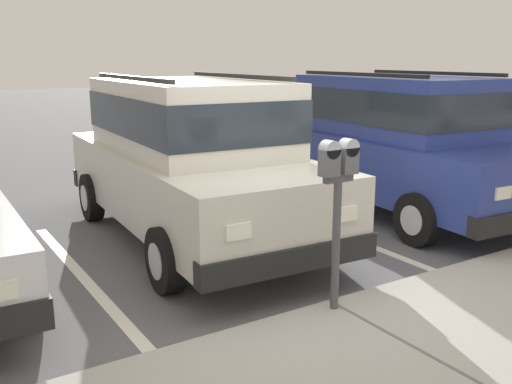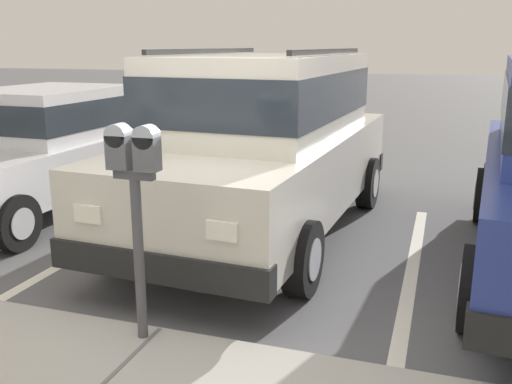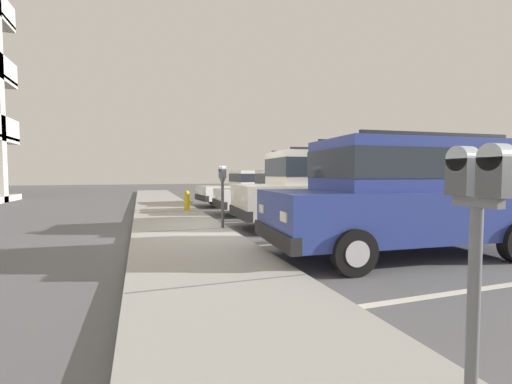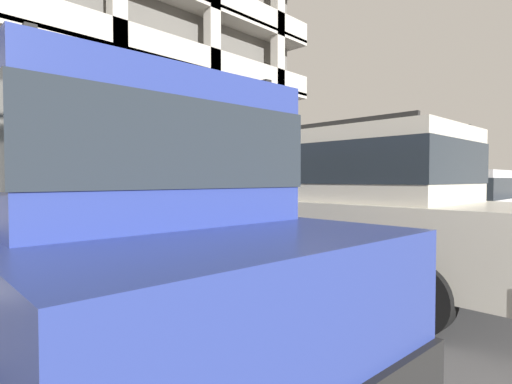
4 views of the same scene
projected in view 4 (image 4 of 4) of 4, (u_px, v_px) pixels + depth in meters
name	position (u px, v px, depth m)	size (l,w,h in m)	color
ground_plane	(214.00, 263.00, 6.88)	(80.00, 80.00, 0.10)	#565659
sidewalk	(171.00, 247.00, 7.76)	(40.00, 2.20, 0.12)	#9E9B93
parking_stall_lines	(335.00, 257.00, 7.10)	(13.12, 4.80, 0.01)	silver
silver_suv	(340.00, 202.00, 5.21)	(2.19, 4.87, 2.03)	beige
red_sedan	(87.00, 218.00, 3.13)	(2.26, 4.90, 2.03)	navy
dark_hatchback	(432.00, 210.00, 7.37)	(1.91, 4.51, 1.54)	silver
blue_coupe	(478.00, 202.00, 9.83)	(2.09, 4.61, 1.54)	silver
parking_meter_near	(204.00, 189.00, 7.12)	(0.35, 0.12, 1.47)	#47474C
fire_hydrant	(323.00, 215.00, 10.41)	(0.30, 0.30, 0.70)	gold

